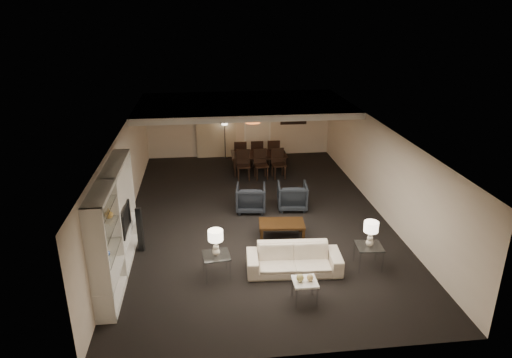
{
  "coord_description": "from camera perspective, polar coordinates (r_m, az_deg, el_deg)",
  "views": [
    {
      "loc": [
        -1.35,
        -11.5,
        5.56
      ],
      "look_at": [
        0.0,
        0.0,
        1.1
      ],
      "focal_mm": 32.0,
      "sensor_mm": 36.0,
      "label": 1
    }
  ],
  "objects": [
    {
      "name": "ceiling_soffit",
      "position": [
        15.39,
        -1.54,
        9.21
      ],
      "size": [
        7.0,
        4.0,
        0.2
      ],
      "primitive_type": "cube",
      "color": "silver",
      "rests_on": "ceiling"
    },
    {
      "name": "chair_fm",
      "position": [
        16.57,
        0.08,
        3.28
      ],
      "size": [
        0.48,
        0.48,
        1.0
      ],
      "primitive_type": null,
      "rotation": [
        0.0,
        0.0,
        3.1
      ],
      "color": "black",
      "rests_on": "floor"
    },
    {
      "name": "armchair_right",
      "position": [
        13.18,
        4.55,
        -2.13
      ],
      "size": [
        0.91,
        0.93,
        0.77
      ],
      "primitive_type": "imported",
      "rotation": [
        0.0,
        0.0,
        3.04
      ],
      "color": "black",
      "rests_on": "floor"
    },
    {
      "name": "floor_speaker",
      "position": [
        11.21,
        -14.3,
        -6.14
      ],
      "size": [
        0.14,
        0.14,
        1.12
      ],
      "primitive_type": "cube",
      "rotation": [
        0.0,
        0.0,
        -0.16
      ],
      "color": "black",
      "rests_on": "floor"
    },
    {
      "name": "chair_nr",
      "position": [
        15.43,
        2.87,
        1.89
      ],
      "size": [
        0.51,
        0.51,
        1.0
      ],
      "primitive_type": null,
      "rotation": [
        0.0,
        0.0,
        0.11
      ],
      "color": "black",
      "rests_on": "floor"
    },
    {
      "name": "vase_blue",
      "position": [
        9.22,
        -18.29,
        -8.72
      ],
      "size": [
        0.16,
        0.16,
        0.17
      ],
      "primitive_type": "imported",
      "color": "#274EAC",
      "rests_on": "media_unit"
    },
    {
      "name": "pendant_light",
      "position": [
        15.53,
        -0.41,
        7.5
      ],
      "size": [
        0.52,
        0.52,
        0.24
      ],
      "primitive_type": "cylinder",
      "color": "#D8591E",
      "rests_on": "ceiling_soffit"
    },
    {
      "name": "chair_nl",
      "position": [
        15.29,
        -1.58,
        1.72
      ],
      "size": [
        0.47,
        0.47,
        1.0
      ],
      "primitive_type": null,
      "rotation": [
        0.0,
        0.0,
        -0.02
      ],
      "color": "black",
      "rests_on": "floor"
    },
    {
      "name": "gold_gourd_b",
      "position": [
        9.21,
        6.77,
        -12.14
      ],
      "size": [
        0.13,
        0.13,
        0.13
      ],
      "primitive_type": "sphere",
      "color": "#E3BD78",
      "rests_on": "marble_table"
    },
    {
      "name": "sofa",
      "position": [
        10.22,
        4.75,
        -9.97
      ],
      "size": [
        2.12,
        0.95,
        0.6
      ],
      "primitive_type": "imported",
      "rotation": [
        0.0,
        0.0,
        -0.07
      ],
      "color": "beige",
      "rests_on": "floor"
    },
    {
      "name": "wall_back",
      "position": [
        17.59,
        -2.11,
        6.87
      ],
      "size": [
        7.0,
        0.02,
        2.5
      ],
      "primitive_type": "cube",
      "color": "beige",
      "rests_on": "ground"
    },
    {
      "name": "dining_table",
      "position": [
        16.01,
        0.36,
        2.02
      ],
      "size": [
        1.93,
        1.1,
        0.67
      ],
      "primitive_type": "imported",
      "rotation": [
        0.0,
        0.0,
        -0.02
      ],
      "color": "black",
      "rests_on": "floor"
    },
    {
      "name": "television",
      "position": [
        10.7,
        -16.47,
        -4.88
      ],
      "size": [
        0.99,
        0.13,
        0.57
      ],
      "primitive_type": "imported",
      "rotation": [
        0.0,
        0.0,
        1.57
      ],
      "color": "black",
      "rests_on": "media_unit"
    },
    {
      "name": "side_table_right",
      "position": [
        10.68,
        13.85,
        -9.34
      ],
      "size": [
        0.61,
        0.61,
        0.53
      ],
      "primitive_type": null,
      "rotation": [
        0.0,
        0.0,
        -0.08
      ],
      "color": "white",
      "rests_on": "floor"
    },
    {
      "name": "chair_fr",
      "position": [
        16.65,
        2.14,
        3.35
      ],
      "size": [
        0.48,
        0.48,
        1.0
      ],
      "primitive_type": null,
      "rotation": [
        0.0,
        0.0,
        3.1
      ],
      "color": "black",
      "rests_on": "floor"
    },
    {
      "name": "vase_amber",
      "position": [
        9.57,
        -17.93,
        -4.15
      ],
      "size": [
        0.18,
        0.18,
        0.19
      ],
      "primitive_type": "imported",
      "color": "#B6883C",
      "rests_on": "media_unit"
    },
    {
      "name": "ceiling",
      "position": [
        11.98,
        0.0,
        6.26
      ],
      "size": [
        7.0,
        11.0,
        0.02
      ],
      "primitive_type": "cube",
      "color": "silver",
      "rests_on": "ground"
    },
    {
      "name": "wall_front",
      "position": [
        7.51,
        5.06,
        -14.05
      ],
      "size": [
        7.0,
        0.02,
        2.5
      ],
      "primitive_type": "cube",
      "color": "beige",
      "rests_on": "ground"
    },
    {
      "name": "curtains",
      "position": [
        17.48,
        -5.05,
        6.54
      ],
      "size": [
        1.5,
        0.12,
        2.4
      ],
      "primitive_type": "cube",
      "color": "beige",
      "rests_on": "wall_back"
    },
    {
      "name": "side_table_left",
      "position": [
        10.08,
        -4.95,
        -10.73
      ],
      "size": [
        0.63,
        0.63,
        0.53
      ],
      "primitive_type": null,
      "rotation": [
        0.0,
        0.0,
        0.12
      ],
      "color": "white",
      "rests_on": "floor"
    },
    {
      "name": "coffee_table",
      "position": [
        11.64,
        3.21,
        -6.37
      ],
      "size": [
        1.19,
        0.76,
        0.41
      ],
      "primitive_type": null,
      "rotation": [
        0.0,
        0.0,
        -0.09
      ],
      "color": "black",
      "rests_on": "floor"
    },
    {
      "name": "chair_fl",
      "position": [
        16.51,
        -1.99,
        3.2
      ],
      "size": [
        0.48,
        0.48,
        1.0
      ],
      "primitive_type": null,
      "rotation": [
        0.0,
        0.0,
        3.11
      ],
      "color": "black",
      "rests_on": "floor"
    },
    {
      "name": "floor_lamp",
      "position": [
        17.4,
        -3.91,
        5.0
      ],
      "size": [
        0.25,
        0.25,
        1.52
      ],
      "primitive_type": null,
      "rotation": [
        0.0,
        0.0,
        0.13
      ],
      "color": "black",
      "rests_on": "floor"
    },
    {
      "name": "marble_table",
      "position": [
        9.36,
        6.08,
        -13.75
      ],
      "size": [
        0.47,
        0.47,
        0.47
      ],
      "primitive_type": null,
      "rotation": [
        0.0,
        0.0,
        -0.0
      ],
      "color": "white",
      "rests_on": "floor"
    },
    {
      "name": "media_unit",
      "position": [
        10.11,
        -17.24,
        -5.66
      ],
      "size": [
        0.38,
        3.4,
        2.35
      ],
      "primitive_type": null,
      "color": "white",
      "rests_on": "wall_left"
    },
    {
      "name": "wall_left",
      "position": [
        12.47,
        -16.19,
        -0.03
      ],
      "size": [
        0.02,
        11.0,
        2.5
      ],
      "primitive_type": "cube",
      "color": "beige",
      "rests_on": "ground"
    },
    {
      "name": "wall_right",
      "position": [
        13.21,
        15.26,
        1.25
      ],
      "size": [
        0.02,
        11.0,
        2.5
      ],
      "primitive_type": "cube",
      "color": "beige",
      "rests_on": "ground"
    },
    {
      "name": "gold_gourd_a",
      "position": [
        9.16,
        5.53,
        -12.2
      ],
      "size": [
        0.15,
        0.15,
        0.15
      ],
      "primitive_type": "sphere",
      "color": "#CEBF6D",
      "rests_on": "marble_table"
    },
    {
      "name": "armchair_left",
      "position": [
        13.01,
        -0.65,
        -2.38
      ],
      "size": [
        0.92,
        0.94,
        0.77
      ],
      "primitive_type": "imported",
      "rotation": [
        0.0,
        0.0,
        3.02
      ],
      "color": "black",
      "rests_on": "floor"
    },
    {
      "name": "table_lamp_right",
      "position": [
        10.42,
        14.11,
        -6.68
      ],
      "size": [
        0.36,
        0.36,
        0.59
      ],
      "primitive_type": null,
      "rotation": [
        0.0,
        0.0,
        0.11
      ],
      "color": "beige",
      "rests_on": "side_table_right"
    },
    {
      "name": "floor",
      "position": [
        12.85,
        0.0,
        -4.58
      ],
      "size": [
        11.0,
        11.0,
        0.0
      ],
      "primitive_type": "plane",
      "color": "black",
      "rests_on": "ground"
    },
    {
      "name": "painting",
      "position": [
        17.77,
        4.72,
        7.95
      ],
      "size": [
        0.95,
        0.04,
        0.65
      ],
      "primitive_type": "cube",
      "color": "#142D38",
      "rests_on": "wall_back"
    },
    {
      "name": "door",
      "position": [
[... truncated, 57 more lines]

